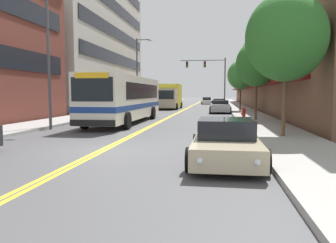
% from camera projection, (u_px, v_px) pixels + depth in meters
% --- Properties ---
extents(ground_plane, '(240.00, 240.00, 0.00)m').
position_uv_depth(ground_plane, '(189.00, 107.00, 48.34)').
color(ground_plane, '#4C4C4F').
extents(sidewalk_left, '(3.02, 106.00, 0.17)m').
position_uv_depth(sidewalk_left, '(143.00, 106.00, 49.37)').
color(sidewalk_left, '#9E9B96').
rests_on(sidewalk_left, ground_plane).
extents(sidewalk_right, '(3.02, 106.00, 0.17)m').
position_uv_depth(sidewalk_right, '(238.00, 107.00, 47.30)').
color(sidewalk_right, '#9E9B96').
rests_on(sidewalk_right, ground_plane).
extents(centre_line, '(0.34, 106.00, 0.01)m').
position_uv_depth(centre_line, '(189.00, 107.00, 48.34)').
color(centre_line, yellow).
rests_on(centre_line, ground_plane).
extents(storefront_row_right, '(9.10, 68.00, 10.85)m').
position_uv_depth(storefront_row_right, '(280.00, 69.00, 45.99)').
color(storefront_row_right, brown).
rests_on(storefront_row_right, ground_plane).
extents(city_bus, '(2.83, 12.34, 3.15)m').
position_uv_depth(city_bus, '(126.00, 97.00, 22.81)').
color(city_bus, silver).
rests_on(city_bus, ground_plane).
extents(car_champagne_parked_left_near, '(2.13, 4.62, 1.20)m').
position_uv_depth(car_champagne_parked_left_near, '(157.00, 104.00, 45.69)').
color(car_champagne_parked_left_near, beige).
rests_on(car_champagne_parked_left_near, ground_plane).
extents(car_slate_blue_parked_left_mid, '(2.02, 4.39, 1.24)m').
position_uv_depth(car_slate_blue_parked_left_mid, '(136.00, 107.00, 34.20)').
color(car_slate_blue_parked_left_mid, '#475675').
rests_on(car_slate_blue_parked_left_mid, ground_plane).
extents(car_beige_parked_right_foreground, '(2.12, 4.57, 1.29)m').
position_uv_depth(car_beige_parked_right_foreground, '(226.00, 142.00, 9.71)').
color(car_beige_parked_right_foreground, '#BCAD89').
rests_on(car_beige_parked_right_foreground, ground_plane).
extents(car_black_parked_right_mid, '(2.01, 4.90, 1.34)m').
position_uv_depth(car_black_parked_right_mid, '(219.00, 104.00, 43.51)').
color(car_black_parked_right_mid, black).
rests_on(car_black_parked_right_mid, ground_plane).
extents(car_silver_parked_right_far, '(2.18, 4.88, 1.33)m').
position_uv_depth(car_silver_parked_right_far, '(220.00, 107.00, 34.35)').
color(car_silver_parked_right_far, '#B7B7BC').
rests_on(car_silver_parked_right_far, ground_plane).
extents(car_white_moving_lead, '(2.04, 4.24, 1.30)m').
position_uv_depth(car_white_moving_lead, '(207.00, 101.00, 61.62)').
color(car_white_moving_lead, white).
rests_on(car_white_moving_lead, ground_plane).
extents(box_truck, '(2.73, 7.17, 3.26)m').
position_uv_depth(box_truck, '(170.00, 96.00, 43.03)').
color(box_truck, beige).
rests_on(box_truck, ground_plane).
extents(traffic_signal_mast, '(6.87, 0.38, 7.40)m').
position_uv_depth(traffic_signal_mast, '(210.00, 72.00, 49.79)').
color(traffic_signal_mast, '#47474C').
rests_on(traffic_signal_mast, ground_plane).
extents(street_lamp_left_near, '(2.11, 0.28, 7.58)m').
position_uv_depth(street_lamp_left_near, '(53.00, 49.00, 18.21)').
color(street_lamp_left_near, '#47474C').
rests_on(street_lamp_left_near, ground_plane).
extents(street_lamp_left_far, '(1.98, 0.28, 8.42)m').
position_uv_depth(street_lamp_left_far, '(139.00, 69.00, 38.42)').
color(street_lamp_left_far, '#47474C').
rests_on(street_lamp_left_far, ground_plane).
extents(street_tree_right_near, '(3.47, 3.47, 6.21)m').
position_uv_depth(street_tree_right_near, '(286.00, 37.00, 14.12)').
color(street_tree_right_near, brown).
rests_on(street_tree_right_near, sidewalk_right).
extents(street_tree_right_mid, '(2.93, 2.93, 5.58)m').
position_uv_depth(street_tree_right_mid, '(257.00, 64.00, 23.19)').
color(street_tree_right_mid, brown).
rests_on(street_tree_right_mid, sidewalk_right).
extents(street_tree_right_far, '(2.84, 2.84, 5.41)m').
position_uv_depth(street_tree_right_far, '(241.00, 75.00, 35.12)').
color(street_tree_right_far, brown).
rests_on(street_tree_right_far, sidewalk_right).
extents(fire_hydrant, '(0.32, 0.24, 0.87)m').
position_uv_depth(fire_hydrant, '(244.00, 114.00, 23.11)').
color(fire_hydrant, red).
rests_on(fire_hydrant, sidewalk_right).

